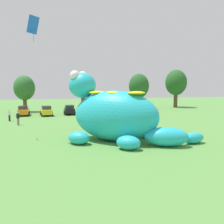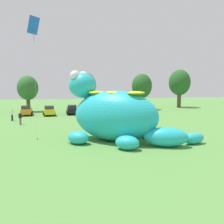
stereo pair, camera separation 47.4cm
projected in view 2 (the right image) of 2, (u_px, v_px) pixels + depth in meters
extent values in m
plane|color=#568E42|center=(117.00, 140.00, 21.44)|extent=(160.00, 160.00, 0.00)
ellipsoid|color=#23B2C6|center=(115.00, 116.00, 21.04)|extent=(8.82, 8.41, 4.58)
ellipsoid|color=#23B2C6|center=(82.00, 85.00, 22.29)|extent=(3.59, 3.57, 2.42)
sphere|color=white|center=(75.00, 76.00, 21.76)|extent=(0.97, 0.97, 0.97)
sphere|color=white|center=(83.00, 76.00, 22.94)|extent=(0.97, 0.97, 0.97)
ellipsoid|color=yellow|center=(97.00, 92.00, 21.63)|extent=(2.31, 2.35, 0.31)
ellipsoid|color=yellow|center=(115.00, 93.00, 20.81)|extent=(2.31, 2.35, 0.31)
ellipsoid|color=yellow|center=(136.00, 93.00, 19.90)|extent=(2.31, 2.35, 0.31)
ellipsoid|color=#23B2C6|center=(78.00, 138.00, 19.96)|extent=(2.40, 2.34, 1.12)
ellipsoid|color=#23B2C6|center=(106.00, 128.00, 24.48)|extent=(2.40, 2.34, 1.12)
ellipsoid|color=#23B2C6|center=(127.00, 143.00, 18.14)|extent=(2.40, 2.34, 1.12)
ellipsoid|color=#23B2C6|center=(146.00, 132.00, 22.30)|extent=(2.40, 2.34, 1.12)
ellipsoid|color=#23B2C6|center=(166.00, 137.00, 19.10)|extent=(4.08, 3.02, 1.60)
ellipsoid|color=#23B2C6|center=(194.00, 138.00, 19.98)|extent=(2.25, 1.35, 0.98)
cube|color=orange|center=(26.00, 111.00, 40.59)|extent=(1.82, 4.15, 0.80)
cube|color=#2D333D|center=(26.00, 107.00, 40.37)|extent=(1.55, 2.01, 0.60)
cylinder|color=black|center=(22.00, 113.00, 41.62)|extent=(0.26, 0.65, 0.64)
cylinder|color=black|center=(32.00, 113.00, 42.08)|extent=(0.26, 0.65, 0.64)
cylinder|color=black|center=(21.00, 114.00, 39.19)|extent=(0.26, 0.65, 0.64)
cylinder|color=black|center=(31.00, 114.00, 39.65)|extent=(0.26, 0.65, 0.64)
cube|color=yellow|center=(49.00, 111.00, 40.43)|extent=(2.09, 4.24, 0.80)
cube|color=#2D333D|center=(49.00, 107.00, 40.22)|extent=(1.68, 2.10, 0.60)
cylinder|color=black|center=(44.00, 113.00, 41.38)|extent=(0.30, 0.66, 0.64)
cylinder|color=black|center=(53.00, 113.00, 41.95)|extent=(0.30, 0.66, 0.64)
cylinder|color=black|center=(44.00, 115.00, 39.00)|extent=(0.30, 0.66, 0.64)
cylinder|color=black|center=(55.00, 114.00, 39.57)|extent=(0.30, 0.66, 0.64)
cube|color=black|center=(72.00, 110.00, 42.18)|extent=(1.77, 4.13, 0.80)
cube|color=#2D333D|center=(72.00, 107.00, 41.96)|extent=(1.53, 1.99, 0.60)
cylinder|color=black|center=(67.00, 112.00, 43.26)|extent=(0.25, 0.64, 0.64)
cylinder|color=black|center=(76.00, 112.00, 43.65)|extent=(0.25, 0.64, 0.64)
cylinder|color=black|center=(68.00, 113.00, 40.80)|extent=(0.25, 0.64, 0.64)
cylinder|color=black|center=(77.00, 113.00, 41.19)|extent=(0.25, 0.64, 0.64)
cube|color=white|center=(92.00, 110.00, 42.57)|extent=(1.94, 4.20, 0.80)
cube|color=#2D333D|center=(93.00, 106.00, 42.36)|extent=(1.61, 2.05, 0.60)
cylinder|color=black|center=(87.00, 112.00, 43.56)|extent=(0.28, 0.65, 0.64)
cylinder|color=black|center=(95.00, 111.00, 44.07)|extent=(0.28, 0.65, 0.64)
cylinder|color=black|center=(89.00, 113.00, 41.15)|extent=(0.28, 0.65, 0.64)
cylinder|color=black|center=(99.00, 113.00, 41.67)|extent=(0.28, 0.65, 0.64)
cylinder|color=brown|center=(28.00, 105.00, 46.52)|extent=(0.73, 0.73, 2.55)
ellipsoid|color=#2D662D|center=(28.00, 88.00, 46.15)|extent=(4.07, 4.07, 4.89)
cylinder|color=brown|center=(86.00, 103.00, 50.84)|extent=(0.81, 0.81, 2.82)
ellipsoid|color=#235623|center=(86.00, 85.00, 50.43)|extent=(4.52, 4.52, 5.42)
cylinder|color=brown|center=(142.00, 103.00, 51.27)|extent=(0.79, 0.79, 2.76)
ellipsoid|color=#235623|center=(142.00, 86.00, 50.87)|extent=(4.42, 4.42, 5.31)
cylinder|color=brown|center=(179.00, 101.00, 56.77)|extent=(0.92, 0.92, 3.22)
ellipsoid|color=#235623|center=(180.00, 82.00, 56.30)|extent=(5.16, 5.16, 6.19)
cylinder|color=#2D334C|center=(127.00, 123.00, 28.90)|extent=(0.26, 0.26, 0.88)
cube|color=#338C4C|center=(127.00, 117.00, 28.82)|extent=(0.38, 0.22, 0.60)
sphere|color=brown|center=(127.00, 114.00, 28.78)|extent=(0.22, 0.22, 0.22)
cylinder|color=black|center=(12.00, 118.00, 33.80)|extent=(0.26, 0.26, 0.88)
cube|color=white|center=(12.00, 113.00, 33.72)|extent=(0.38, 0.22, 0.60)
sphere|color=tan|center=(12.00, 110.00, 33.68)|extent=(0.22, 0.22, 0.22)
cylinder|color=#726656|center=(20.00, 121.00, 30.23)|extent=(0.26, 0.26, 0.88)
cube|color=black|center=(20.00, 116.00, 30.16)|extent=(0.38, 0.22, 0.60)
sphere|color=tan|center=(20.00, 113.00, 30.11)|extent=(0.22, 0.22, 0.22)
cylinder|color=#2D334C|center=(127.00, 121.00, 30.93)|extent=(0.26, 0.26, 0.88)
cube|color=gold|center=(127.00, 115.00, 30.85)|extent=(0.38, 0.22, 0.60)
sphere|color=beige|center=(127.00, 112.00, 30.81)|extent=(0.22, 0.22, 0.22)
cylinder|color=#726656|center=(135.00, 114.00, 39.03)|extent=(0.26, 0.26, 0.88)
cube|color=#338C4C|center=(135.00, 109.00, 38.96)|extent=(0.38, 0.22, 0.60)
sphere|color=#9E7051|center=(135.00, 107.00, 38.91)|extent=(0.22, 0.22, 0.22)
cylinder|color=brown|center=(37.00, 139.00, 21.57)|extent=(0.06, 0.06, 0.15)
cylinder|color=silver|center=(35.00, 83.00, 21.03)|extent=(0.01, 0.01, 10.19)
cube|color=blue|center=(33.00, 25.00, 20.49)|extent=(1.13, 1.13, 1.44)
cylinder|color=blue|center=(34.00, 36.00, 20.58)|extent=(0.03, 0.03, 1.20)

